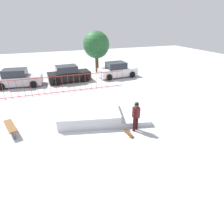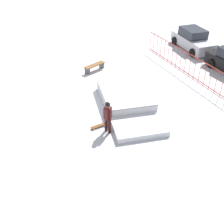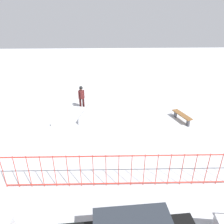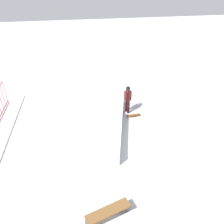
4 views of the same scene
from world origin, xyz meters
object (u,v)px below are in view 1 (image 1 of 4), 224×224
(parked_car_silver, at_px, (18,78))
(parked_car_black, at_px, (69,74))
(skate_ramp, at_px, (97,114))
(skateboard, at_px, (129,133))
(distant_tree, at_px, (96,45))
(park_bench, at_px, (11,127))
(parked_car_white, at_px, (117,70))
(skater, at_px, (136,114))

(parked_car_silver, relative_size, parked_car_black, 1.02)
(skate_ramp, xyz_separation_m, skateboard, (1.11, -2.27, -0.24))
(parked_car_silver, distance_m, parked_car_black, 4.65)
(skateboard, xyz_separation_m, parked_car_silver, (-6.25, 11.05, 0.65))
(parked_car_silver, distance_m, distant_tree, 9.03)
(park_bench, height_order, parked_car_silver, parked_car_silver)
(parked_car_black, relative_size, parked_car_white, 1.00)
(parked_car_black, bearing_deg, park_bench, -120.54)
(skater, relative_size, distant_tree, 0.38)
(parked_car_white, bearing_deg, parked_car_silver, 174.83)
(skateboard, xyz_separation_m, parked_car_black, (-1.60, 10.86, 0.65))
(skater, relative_size, parked_car_white, 0.41)
(park_bench, bearing_deg, parked_car_black, 62.71)
(skater, height_order, parked_car_black, skater)
(parked_car_silver, height_order, parked_car_black, same)
(parked_car_silver, bearing_deg, parked_car_black, 4.58)
(distant_tree, bearing_deg, parked_car_black, -144.65)
(parked_car_black, bearing_deg, skateboard, -84.86)
(skate_ramp, xyz_separation_m, parked_car_silver, (-5.14, 8.78, 0.41))
(parked_car_white, bearing_deg, park_bench, -142.25)
(distant_tree, bearing_deg, skater, -96.83)
(parked_car_silver, distance_m, parked_car_white, 9.85)
(park_bench, bearing_deg, parked_car_silver, 91.77)
(skate_ramp, distance_m, park_bench, 4.87)
(skate_ramp, distance_m, parked_car_white, 9.70)
(skate_ramp, distance_m, parked_car_black, 8.62)
(park_bench, bearing_deg, skateboard, -21.70)
(parked_car_white, bearing_deg, distant_tree, 114.91)
(park_bench, xyz_separation_m, parked_car_silver, (-0.27, 8.67, 0.37))
(skateboard, relative_size, parked_car_silver, 0.19)
(skateboard, distance_m, parked_car_black, 11.00)
(skater, xyz_separation_m, parked_car_white, (3.07, 10.45, -0.28))
(parked_car_black, bearing_deg, skate_ramp, -89.96)
(skater, bearing_deg, skateboard, 96.20)
(skater, distance_m, distant_tree, 13.47)
(park_bench, bearing_deg, parked_car_white, 41.09)
(parked_car_silver, bearing_deg, distant_tree, 23.21)
(skate_ramp, height_order, skater, skater)
(skateboard, bearing_deg, park_bench, 63.49)
(skate_ramp, relative_size, parked_car_white, 1.40)
(parked_car_silver, xyz_separation_m, distant_tree, (8.36, 2.45, 2.36))
(park_bench, bearing_deg, skate_ramp, -1.29)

